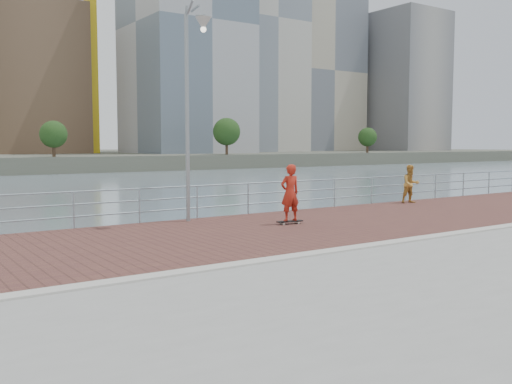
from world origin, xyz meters
TOP-DOWN VIEW (x-y plane):
  - water at (0.00, 0.00)m, footprint 400.00×400.00m
  - brick_lane at (0.00, 3.60)m, footprint 40.00×6.80m
  - curb at (0.00, 0.00)m, footprint 40.00×0.40m
  - guardrail at (0.00, 7.00)m, footprint 39.06×0.06m
  - street_lamp at (0.43, 6.02)m, footprint 0.48×1.40m
  - skateboard at (2.73, 4.13)m, footprint 0.87×0.30m
  - skateboarder at (2.73, 4.13)m, footprint 0.68×0.48m
  - bystander at (10.74, 6.22)m, footprint 0.93×0.81m
  - skyline at (31.50, 104.33)m, footprint 233.00×41.00m

SIDE VIEW (x-z plane):
  - water at x=0.00m, z-range -2.00..-2.00m
  - brick_lane at x=0.00m, z-range 0.00..0.02m
  - curb at x=0.00m, z-range 0.00..0.06m
  - skateboard at x=2.73m, z-range 0.05..0.15m
  - guardrail at x=0.00m, z-range 0.13..1.25m
  - bystander at x=10.74m, z-range 0.02..1.62m
  - skateboarder at x=2.73m, z-range 0.10..1.87m
  - street_lamp at x=0.43m, z-range 1.39..7.98m
  - skyline at x=31.50m, z-range -8.64..53.45m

